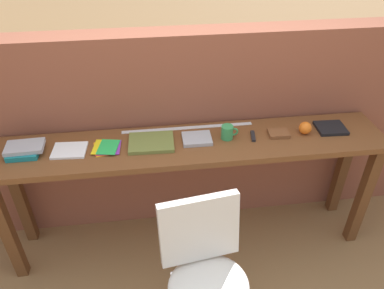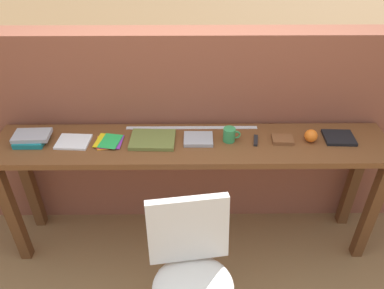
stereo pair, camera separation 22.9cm
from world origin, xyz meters
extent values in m
plane|color=olive|center=(0.00, 0.00, 0.00)|extent=(40.00, 40.00, 0.00)
cube|color=brown|center=(0.00, 0.64, 0.74)|extent=(6.00, 0.20, 1.48)
cube|color=brown|center=(0.00, 0.30, 0.86)|extent=(2.50, 0.44, 0.04)
cube|color=#5B341A|center=(-1.19, 0.14, 0.42)|extent=(0.07, 0.07, 0.84)
cube|color=#5B341A|center=(1.19, 0.14, 0.42)|extent=(0.07, 0.07, 0.84)
cube|color=#5B341A|center=(-1.19, 0.46, 0.42)|extent=(0.07, 0.07, 0.84)
cube|color=#5B341A|center=(1.19, 0.46, 0.42)|extent=(0.07, 0.07, 0.84)
ellipsoid|color=silver|center=(0.00, -0.43, 0.45)|extent=(0.49, 0.48, 0.08)
cube|color=silver|center=(-0.02, -0.24, 0.69)|extent=(0.45, 0.17, 0.40)
cylinder|color=#B2B2B7|center=(0.14, -0.25, 0.21)|extent=(0.02, 0.02, 0.41)
cube|color=#19757A|center=(-1.01, 0.31, 0.90)|extent=(0.18, 0.16, 0.03)
cube|color=#9E9EA3|center=(-1.00, 0.32, 0.93)|extent=(0.23, 0.15, 0.03)
cube|color=white|center=(-0.74, 0.30, 0.89)|extent=(0.21, 0.17, 0.01)
cube|color=orange|center=(-0.54, 0.31, 0.88)|extent=(0.14, 0.18, 0.00)
cube|color=#E5334C|center=(-0.53, 0.30, 0.88)|extent=(0.11, 0.14, 0.00)
cube|color=purple|center=(-0.50, 0.30, 0.89)|extent=(0.14, 0.16, 0.00)
cube|color=yellow|center=(-0.54, 0.31, 0.89)|extent=(0.14, 0.17, 0.00)
cube|color=green|center=(-0.51, 0.30, 0.89)|extent=(0.14, 0.18, 0.00)
cube|color=olive|center=(-0.25, 0.32, 0.89)|extent=(0.29, 0.23, 0.02)
cube|color=#9E9EA3|center=(0.04, 0.32, 0.89)|extent=(0.18, 0.15, 0.02)
cylinder|color=#338C4C|center=(0.23, 0.32, 0.93)|extent=(0.08, 0.08, 0.09)
torus|color=#338C4C|center=(0.28, 0.32, 0.93)|extent=(0.06, 0.01, 0.06)
cube|color=black|center=(0.40, 0.31, 0.89)|extent=(0.04, 0.11, 0.02)
cube|color=brown|center=(0.57, 0.31, 0.89)|extent=(0.14, 0.11, 0.02)
sphere|color=orange|center=(0.74, 0.31, 0.92)|extent=(0.08, 0.08, 0.08)
cube|color=black|center=(0.93, 0.33, 0.89)|extent=(0.19, 0.17, 0.02)
cube|color=silver|center=(0.00, 0.47, 0.88)|extent=(0.87, 0.03, 0.00)
camera|label=1|loc=(-0.24, -1.61, 2.22)|focal=35.00mm
camera|label=2|loc=(-0.02, -1.62, 2.22)|focal=35.00mm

